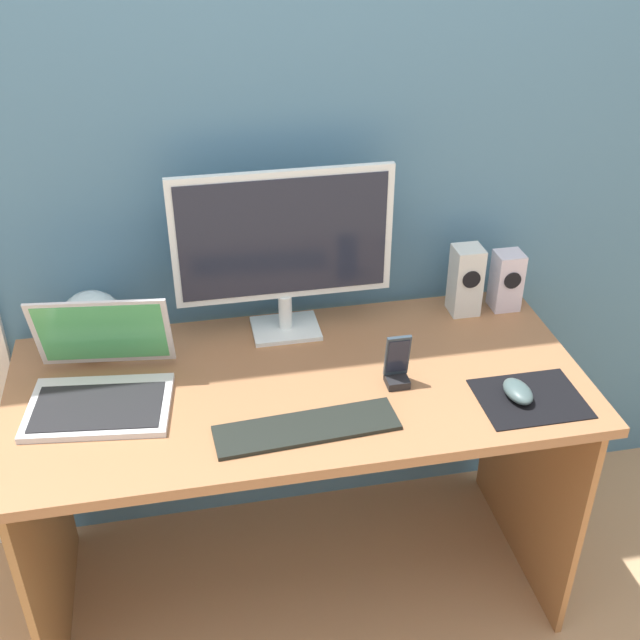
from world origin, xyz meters
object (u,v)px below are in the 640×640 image
object	(u,v)px
laptop	(100,381)
keyboard_external	(307,428)
fishbowl	(93,323)
speaker_right	(506,281)
speaker_near_monitor	(466,280)
mouse	(518,391)
monitor	(283,245)
phone_in_dock	(397,367)

from	to	relation	value
laptop	keyboard_external	size ratio (longest dim) A/B	0.86
fishbowl	speaker_right	bearing A→B (deg)	-0.22
speaker_near_monitor	mouse	distance (m)	0.42
speaker_right	speaker_near_monitor	size ratio (longest dim) A/B	0.86
monitor	fishbowl	bearing A→B (deg)	178.93
monitor	laptop	size ratio (longest dim) A/B	1.56
phone_in_dock	speaker_right	bearing A→B (deg)	36.39
speaker_right	mouse	distance (m)	0.43
laptop	mouse	distance (m)	0.99
fishbowl	keyboard_external	world-z (taller)	fishbowl
monitor	keyboard_external	bearing A→B (deg)	-92.53
speaker_right	phone_in_dock	bearing A→B (deg)	-143.61
speaker_right	speaker_near_monitor	bearing A→B (deg)	179.98
keyboard_external	phone_in_dock	size ratio (longest dim) A/B	3.03
speaker_right	mouse	bearing A→B (deg)	-107.83
speaker_right	phone_in_dock	xyz separation A→B (m)	(-0.40, -0.29, -0.04)
mouse	monitor	bearing A→B (deg)	135.59
fishbowl	monitor	bearing A→B (deg)	-1.07
laptop	mouse	world-z (taller)	laptop
speaker_right	laptop	world-z (taller)	laptop
speaker_near_monitor	keyboard_external	world-z (taller)	speaker_near_monitor
speaker_right	mouse	world-z (taller)	speaker_right
speaker_right	speaker_near_monitor	xyz separation A→B (m)	(-0.12, 0.00, 0.01)
phone_in_dock	monitor	bearing A→B (deg)	128.46
keyboard_external	fishbowl	bearing A→B (deg)	134.65
fishbowl	keyboard_external	bearing A→B (deg)	-41.75
fishbowl	mouse	xyz separation A→B (m)	(1.00, -0.41, -0.06)
monitor	speaker_right	size ratio (longest dim) A/B	3.33
monitor	fishbowl	world-z (taller)	monitor
fishbowl	phone_in_dock	world-z (taller)	fishbowl
mouse	speaker_right	bearing A→B (deg)	66.89
fishbowl	keyboard_external	distance (m)	0.65
speaker_right	keyboard_external	bearing A→B (deg)	-146.67
speaker_right	laptop	size ratio (longest dim) A/B	0.47
speaker_right	keyboard_external	world-z (taller)	speaker_right
speaker_right	laptop	xyz separation A→B (m)	(-1.11, -0.21, -0.04)
monitor	mouse	distance (m)	0.68
speaker_right	fishbowl	world-z (taller)	speaker_right
mouse	speaker_near_monitor	bearing A→B (deg)	83.34
laptop	phone_in_dock	distance (m)	0.71
speaker_near_monitor	mouse	size ratio (longest dim) A/B	1.99
speaker_near_monitor	keyboard_external	xyz separation A→B (m)	(-0.53, -0.43, -0.09)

